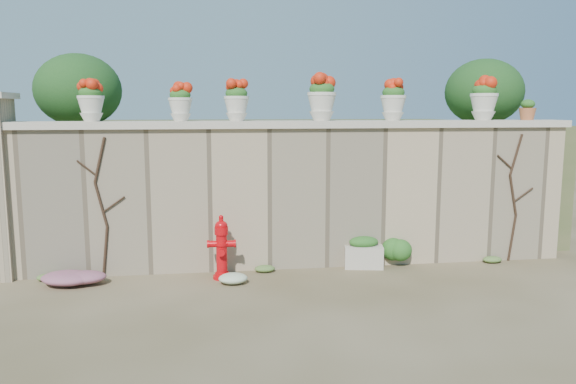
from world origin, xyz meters
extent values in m
plane|color=#4B3F25|center=(0.00, 0.00, 0.00)|extent=(80.00, 80.00, 0.00)
cube|color=tan|center=(0.00, 1.80, 1.00)|extent=(8.00, 0.40, 2.00)
cube|color=beige|center=(0.00, 1.80, 2.05)|extent=(8.10, 0.52, 0.10)
cube|color=#384C23|center=(0.00, 5.00, 1.00)|extent=(9.00, 6.00, 2.00)
ellipsoid|color=#143814|center=(-3.20, 3.00, 2.55)|extent=(1.30, 1.30, 1.10)
ellipsoid|color=#143814|center=(3.40, 3.00, 2.55)|extent=(1.30, 1.30, 1.10)
cylinder|color=black|center=(-2.66, 1.58, 0.35)|extent=(0.12, 0.04, 0.70)
cylinder|color=black|center=(-2.69, 1.58, 1.00)|extent=(0.17, 0.04, 0.61)
cylinder|color=black|center=(-2.67, 1.58, 1.60)|extent=(0.18, 0.04, 0.61)
cylinder|color=black|center=(-2.52, 1.58, 1.00)|extent=(0.30, 0.02, 0.22)
cylinder|color=black|center=(-2.85, 1.58, 1.50)|extent=(0.25, 0.02, 0.21)
cylinder|color=black|center=(3.24, 1.58, 0.35)|extent=(0.12, 0.04, 0.70)
cylinder|color=black|center=(3.22, 1.58, 1.00)|extent=(0.17, 0.04, 0.61)
cylinder|color=black|center=(3.23, 1.58, 1.60)|extent=(0.18, 0.04, 0.61)
cylinder|color=black|center=(3.38, 1.58, 1.00)|extent=(0.30, 0.02, 0.22)
cylinder|color=black|center=(3.05, 1.58, 1.50)|extent=(0.25, 0.02, 0.21)
cylinder|color=#BE070C|center=(-1.10, 1.29, 0.02)|extent=(0.24, 0.24, 0.04)
cylinder|color=#BE070C|center=(-1.10, 1.29, 0.35)|extent=(0.15, 0.15, 0.54)
cylinder|color=#BE070C|center=(-1.10, 1.29, 0.48)|extent=(0.18, 0.18, 0.03)
cylinder|color=#BE070C|center=(-1.10, 1.29, 0.66)|extent=(0.18, 0.18, 0.10)
ellipsoid|color=#BE070C|center=(-1.10, 1.29, 0.75)|extent=(0.17, 0.17, 0.12)
cylinder|color=#BE070C|center=(-1.10, 1.29, 0.82)|extent=(0.06, 0.06, 0.09)
cylinder|color=#BE070C|center=(-1.22, 1.30, 0.48)|extent=(0.13, 0.09, 0.09)
cylinder|color=#BE070C|center=(-0.98, 1.28, 0.48)|extent=(0.13, 0.09, 0.09)
cylinder|color=#BE070C|center=(-1.11, 1.19, 0.39)|extent=(0.08, 0.09, 0.08)
cube|color=beige|center=(0.94, 1.55, 0.16)|extent=(0.59, 0.41, 0.32)
ellipsoid|color=#1E5119|center=(0.94, 1.55, 0.37)|extent=(0.46, 0.33, 0.16)
ellipsoid|color=#1E5119|center=(1.50, 1.55, 0.27)|extent=(0.57, 0.52, 0.55)
ellipsoid|color=#BC258A|center=(-3.00, 1.21, 0.12)|extent=(0.89, 0.59, 0.24)
ellipsoid|color=white|center=(-0.95, 1.02, 0.09)|extent=(0.48, 0.38, 0.17)
ellipsoid|color=#1E5119|center=(-2.79, 1.80, 2.48)|extent=(0.30, 0.30, 0.18)
ellipsoid|color=red|center=(-2.79, 1.80, 2.56)|extent=(0.27, 0.27, 0.19)
ellipsoid|color=#1E5119|center=(-1.61, 1.80, 2.45)|extent=(0.28, 0.28, 0.17)
ellipsoid|color=red|center=(-1.61, 1.80, 2.53)|extent=(0.25, 0.25, 0.18)
ellipsoid|color=#1E5119|center=(-0.85, 1.80, 2.48)|extent=(0.30, 0.30, 0.18)
ellipsoid|color=red|center=(-0.85, 1.80, 2.55)|extent=(0.27, 0.27, 0.19)
ellipsoid|color=#1E5119|center=(0.35, 1.80, 2.54)|extent=(0.35, 0.35, 0.21)
ellipsoid|color=red|center=(0.35, 1.80, 2.63)|extent=(0.31, 0.31, 0.22)
ellipsoid|color=#1E5119|center=(1.40, 1.80, 2.50)|extent=(0.32, 0.32, 0.19)
ellipsoid|color=red|center=(1.40, 1.80, 2.58)|extent=(0.28, 0.28, 0.20)
ellipsoid|color=#1E5119|center=(2.79, 1.80, 2.54)|extent=(0.35, 0.35, 0.21)
ellipsoid|color=red|center=(2.79, 1.80, 2.62)|extent=(0.30, 0.30, 0.22)
ellipsoid|color=#1E5119|center=(3.49, 1.80, 2.33)|extent=(0.20, 0.20, 0.14)
camera|label=1|loc=(-1.25, -6.08, 2.28)|focal=35.00mm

